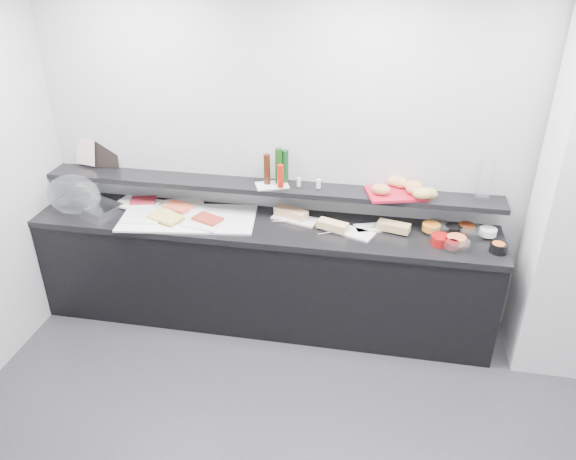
% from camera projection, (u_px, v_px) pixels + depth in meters
% --- Properties ---
extents(back_wall, '(5.00, 0.02, 2.70)m').
position_uv_depth(back_wall, '(359.00, 161.00, 4.26)').
color(back_wall, '#A9ABB0').
rests_on(back_wall, ground).
extents(ceiling, '(5.00, 5.00, 0.00)m').
position_uv_depth(ceiling, '(341.00, 0.00, 1.89)').
color(ceiling, white).
rests_on(ceiling, back_wall).
extents(buffet_cabinet, '(3.60, 0.60, 0.85)m').
position_uv_depth(buffet_cabinet, '(263.00, 275.00, 4.55)').
color(buffet_cabinet, black).
rests_on(buffet_cabinet, ground).
extents(counter_top, '(3.62, 0.62, 0.05)m').
position_uv_depth(counter_top, '(262.00, 226.00, 4.34)').
color(counter_top, black).
rests_on(counter_top, buffet_cabinet).
extents(wall_shelf, '(3.60, 0.25, 0.04)m').
position_uv_depth(wall_shelf, '(266.00, 187.00, 4.37)').
color(wall_shelf, black).
rests_on(wall_shelf, back_wall).
extents(cloche_base, '(0.48, 0.40, 0.04)m').
position_uv_depth(cloche_base, '(94.00, 206.00, 4.55)').
color(cloche_base, silver).
rests_on(cloche_base, counter_top).
extents(cloche_dome, '(0.45, 0.31, 0.34)m').
position_uv_depth(cloche_dome, '(74.00, 195.00, 4.49)').
color(cloche_dome, white).
rests_on(cloche_dome, cloche_base).
extents(linen_runner, '(1.10, 0.63, 0.01)m').
position_uv_depth(linen_runner, '(188.00, 218.00, 4.39)').
color(linen_runner, white).
rests_on(linen_runner, counter_top).
extents(platter_meat_a, '(0.37, 0.28, 0.01)m').
position_uv_depth(platter_meat_a, '(138.00, 203.00, 4.59)').
color(platter_meat_a, white).
rests_on(platter_meat_a, linen_runner).
extents(food_meat_a, '(0.23, 0.18, 0.02)m').
position_uv_depth(food_meat_a, '(143.00, 200.00, 4.60)').
color(food_meat_a, maroon).
rests_on(food_meat_a, platter_meat_a).
extents(platter_salmon, '(0.39, 0.33, 0.01)m').
position_uv_depth(platter_salmon, '(183.00, 205.00, 4.57)').
color(platter_salmon, silver).
rests_on(platter_salmon, linen_runner).
extents(food_salmon, '(0.25, 0.21, 0.02)m').
position_uv_depth(food_salmon, '(178.00, 206.00, 4.50)').
color(food_salmon, '#F45831').
rests_on(food_salmon, platter_salmon).
extents(platter_cheese, '(0.33, 0.25, 0.01)m').
position_uv_depth(platter_cheese, '(141.00, 218.00, 4.36)').
color(platter_cheese, white).
rests_on(platter_cheese, linen_runner).
extents(food_cheese, '(0.29, 0.24, 0.02)m').
position_uv_depth(food_cheese, '(166.00, 217.00, 4.33)').
color(food_cheese, '#D4C852').
rests_on(food_cheese, platter_cheese).
extents(platter_meat_b, '(0.32, 0.24, 0.01)m').
position_uv_depth(platter_meat_b, '(203.00, 224.00, 4.28)').
color(platter_meat_b, white).
rests_on(platter_meat_b, linen_runner).
extents(food_meat_b, '(0.25, 0.21, 0.02)m').
position_uv_depth(food_meat_b, '(208.00, 219.00, 4.31)').
color(food_meat_b, maroon).
rests_on(food_meat_b, platter_meat_b).
extents(sandwich_plate_left, '(0.39, 0.25, 0.01)m').
position_uv_depth(sandwich_plate_left, '(295.00, 219.00, 4.38)').
color(sandwich_plate_left, silver).
rests_on(sandwich_plate_left, counter_top).
extents(sandwich_food_left, '(0.29, 0.21, 0.06)m').
position_uv_depth(sandwich_food_left, '(291.00, 212.00, 4.39)').
color(sandwich_food_left, '#E8AF7A').
rests_on(sandwich_food_left, sandwich_plate_left).
extents(tongs_left, '(0.16, 0.05, 0.01)m').
position_uv_depth(tongs_left, '(282.00, 221.00, 4.32)').
color(tongs_left, '#B3B5BA').
rests_on(tongs_left, sandwich_plate_left).
extents(sandwich_plate_mid, '(0.38, 0.27, 0.01)m').
position_uv_depth(sandwich_plate_mid, '(350.00, 232.00, 4.19)').
color(sandwich_plate_mid, white).
rests_on(sandwich_plate_mid, counter_top).
extents(sandwich_food_mid, '(0.25, 0.16, 0.06)m').
position_uv_depth(sandwich_food_mid, '(333.00, 225.00, 4.20)').
color(sandwich_food_mid, tan).
rests_on(sandwich_food_mid, sandwich_plate_mid).
extents(tongs_mid, '(0.15, 0.08, 0.01)m').
position_uv_depth(tongs_mid, '(328.00, 233.00, 4.16)').
color(tongs_mid, '#ACAEB3').
rests_on(tongs_mid, sandwich_plate_mid).
extents(sandwich_plate_right, '(0.34, 0.23, 0.01)m').
position_uv_depth(sandwich_plate_right, '(375.00, 227.00, 4.25)').
color(sandwich_plate_right, white).
rests_on(sandwich_plate_right, counter_top).
extents(sandwich_food_right, '(0.25, 0.15, 0.06)m').
position_uv_depth(sandwich_food_right, '(394.00, 227.00, 4.18)').
color(sandwich_food_right, tan).
rests_on(sandwich_food_right, sandwich_plate_right).
extents(tongs_right, '(0.15, 0.07, 0.01)m').
position_uv_depth(tongs_right, '(372.00, 227.00, 4.23)').
color(tongs_right, '#B9BCC1').
rests_on(tongs_right, sandwich_plate_right).
extents(bowl_glass_fruit, '(0.23, 0.23, 0.07)m').
position_uv_depth(bowl_glass_fruit, '(438.00, 228.00, 4.18)').
color(bowl_glass_fruit, white).
rests_on(bowl_glass_fruit, counter_top).
extents(fill_glass_fruit, '(0.15, 0.15, 0.05)m').
position_uv_depth(fill_glass_fruit, '(431.00, 227.00, 4.18)').
color(fill_glass_fruit, orange).
rests_on(fill_glass_fruit, bowl_glass_fruit).
extents(bowl_black_jam, '(0.15, 0.15, 0.07)m').
position_uv_depth(bowl_black_jam, '(453.00, 230.00, 4.16)').
color(bowl_black_jam, black).
rests_on(bowl_black_jam, counter_top).
extents(fill_black_jam, '(0.14, 0.14, 0.05)m').
position_uv_depth(fill_black_jam, '(467.00, 227.00, 4.17)').
color(fill_black_jam, '#63250E').
rests_on(fill_black_jam, bowl_black_jam).
extents(bowl_glass_cream, '(0.20, 0.20, 0.07)m').
position_uv_depth(bowl_glass_cream, '(471.00, 233.00, 4.12)').
color(bowl_glass_cream, white).
rests_on(bowl_glass_cream, counter_top).
extents(fill_glass_cream, '(0.14, 0.14, 0.05)m').
position_uv_depth(fill_glass_cream, '(488.00, 232.00, 4.11)').
color(fill_glass_cream, white).
rests_on(fill_glass_cream, bowl_glass_cream).
extents(bowl_red_jam, '(0.15, 0.15, 0.07)m').
position_uv_depth(bowl_red_jam, '(441.00, 240.00, 4.03)').
color(bowl_red_jam, maroon).
rests_on(bowl_red_jam, counter_top).
extents(fill_red_jam, '(0.11, 0.11, 0.05)m').
position_uv_depth(fill_red_jam, '(452.00, 245.00, 3.94)').
color(fill_red_jam, '#570C0F').
rests_on(fill_red_jam, bowl_red_jam).
extents(bowl_glass_salmon, '(0.21, 0.21, 0.07)m').
position_uv_depth(bowl_glass_salmon, '(457.00, 245.00, 3.96)').
color(bowl_glass_salmon, white).
rests_on(bowl_glass_salmon, counter_top).
extents(fill_glass_salmon, '(0.17, 0.17, 0.05)m').
position_uv_depth(fill_glass_salmon, '(456.00, 240.00, 4.00)').
color(fill_glass_salmon, '#E55E38').
rests_on(fill_glass_salmon, bowl_glass_salmon).
extents(bowl_black_fruit, '(0.17, 0.17, 0.07)m').
position_uv_depth(bowl_black_fruit, '(499.00, 248.00, 3.93)').
color(bowl_black_fruit, black).
rests_on(bowl_black_fruit, counter_top).
extents(fill_black_fruit, '(0.09, 0.09, 0.05)m').
position_uv_depth(fill_black_fruit, '(498.00, 247.00, 3.92)').
color(fill_black_fruit, '#DD541E').
rests_on(fill_black_fruit, bowl_black_fruit).
extents(framed_print, '(0.21, 0.10, 0.26)m').
position_uv_depth(framed_print, '(106.00, 152.00, 4.63)').
color(framed_print, black).
rests_on(framed_print, wall_shelf).
extents(print_art, '(0.20, 0.10, 0.22)m').
position_uv_depth(print_art, '(85.00, 152.00, 4.63)').
color(print_art, beige).
rests_on(print_art, framed_print).
extents(condiment_tray, '(0.29, 0.24, 0.01)m').
position_uv_depth(condiment_tray, '(272.00, 185.00, 4.34)').
color(condiment_tray, white).
rests_on(condiment_tray, wall_shelf).
extents(bottle_green_a, '(0.05, 0.05, 0.26)m').
position_uv_depth(bottle_green_a, '(285.00, 166.00, 4.32)').
color(bottle_green_a, '#103C1A').
rests_on(bottle_green_a, condiment_tray).
extents(bottle_brown, '(0.06, 0.06, 0.24)m').
position_uv_depth(bottle_brown, '(267.00, 169.00, 4.29)').
color(bottle_brown, '#37170A').
rests_on(bottle_brown, condiment_tray).
extents(bottle_green_b, '(0.07, 0.07, 0.28)m').
position_uv_depth(bottle_green_b, '(279.00, 166.00, 4.30)').
color(bottle_green_b, '#133E10').
rests_on(bottle_green_b, condiment_tray).
extents(bottle_hot, '(0.06, 0.06, 0.18)m').
position_uv_depth(bottle_hot, '(280.00, 176.00, 4.25)').
color(bottle_hot, '#AB1A0C').
rests_on(bottle_hot, condiment_tray).
extents(shaker_salt, '(0.03, 0.03, 0.07)m').
position_uv_depth(shaker_salt, '(299.00, 182.00, 4.29)').
color(shaker_salt, silver).
rests_on(shaker_salt, condiment_tray).
extents(shaker_pepper, '(0.04, 0.04, 0.07)m').
position_uv_depth(shaker_pepper, '(319.00, 184.00, 4.26)').
color(shaker_pepper, white).
rests_on(shaker_pepper, condiment_tray).
extents(bread_tray, '(0.49, 0.40, 0.02)m').
position_uv_depth(bread_tray, '(396.00, 193.00, 4.20)').
color(bread_tray, '#B6132B').
rests_on(bread_tray, wall_shelf).
extents(bread_roll_nw, '(0.15, 0.12, 0.08)m').
position_uv_depth(bread_roll_nw, '(400.00, 183.00, 4.24)').
color(bread_roll_nw, tan).
rests_on(bread_roll_nw, bread_tray).
extents(bread_roll_n, '(0.14, 0.11, 0.08)m').
position_uv_depth(bread_roll_n, '(396.00, 181.00, 4.27)').
color(bread_roll_n, tan).
rests_on(bread_roll_n, bread_tray).
extents(bread_roll_ne, '(0.14, 0.11, 0.08)m').
position_uv_depth(bread_roll_ne, '(415.00, 186.00, 4.19)').
color(bread_roll_ne, '#B59045').
rests_on(bread_roll_ne, bread_tray).
extents(bread_roll_sw, '(0.17, 0.13, 0.08)m').
position_uv_depth(bread_roll_sw, '(381.00, 189.00, 4.13)').
color(bread_roll_sw, '#B87946').
rests_on(bread_roll_sw, bread_tray).
extents(bread_roll_s, '(0.15, 0.12, 0.08)m').
position_uv_depth(bread_roll_s, '(429.00, 193.00, 4.08)').
color(bread_roll_s, '#AD7F42').
rests_on(bread_roll_s, bread_tray).
extents(bread_roll_se, '(0.18, 0.14, 0.08)m').
position_uv_depth(bread_roll_se, '(423.00, 194.00, 4.07)').
color(bread_roll_se, gold).
rests_on(bread_roll_se, bread_tray).
extents(bread_roll_midw, '(0.15, 0.11, 0.08)m').
position_uv_depth(bread_roll_midw, '(416.00, 190.00, 4.13)').
color(bread_roll_midw, '#BA7A47').
rests_on(bread_roll_midw, bread_tray).
extents(bread_roll_mide, '(0.14, 0.10, 0.08)m').
position_uv_depth(bread_roll_mide, '(413.00, 186.00, 4.19)').
color(bread_roll_mide, '#CF864F').
rests_on(bread_roll_mide, bread_tray).
extents(carafe, '(0.15, 0.15, 0.30)m').
position_uv_depth(carafe, '(485.00, 181.00, 4.04)').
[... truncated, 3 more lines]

